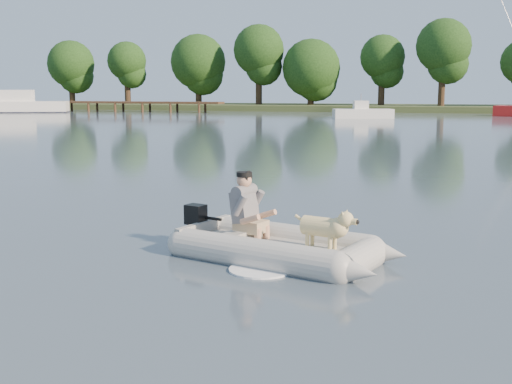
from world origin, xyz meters
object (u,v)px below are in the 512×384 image
(man, at_px, (245,204))
(cabin_cruiser, at_px, (25,101))
(dock, at_px, (137,107))
(dinghy, at_px, (282,221))
(dog, at_px, (321,230))
(motorboat, at_px, (363,107))

(man, bearing_deg, cabin_cruiser, 145.03)
(dock, bearing_deg, cabin_cruiser, -152.08)
(dinghy, height_order, man, man)
(dock, relative_size, dinghy, 4.07)
(dinghy, distance_m, man, 0.66)
(dog, relative_size, motorboat, 0.18)
(man, bearing_deg, motorboat, 110.90)
(dinghy, bearing_deg, dock, 134.84)
(man, bearing_deg, dog, -0.00)
(man, distance_m, motorboat, 42.93)
(man, relative_size, cabin_cruiser, 0.12)
(dinghy, height_order, motorboat, motorboat)
(cabin_cruiser, bearing_deg, dinghy, -75.67)
(dog, relative_size, cabin_cruiser, 0.10)
(cabin_cruiser, xyz_separation_m, motorboat, (33.10, -3.33, -0.18))
(man, bearing_deg, dinghy, -4.24)
(dock, relative_size, cabin_cruiser, 2.13)
(dock, xyz_separation_m, man, (26.39, -51.20, 0.18))
(dog, bearing_deg, motorboat, 112.41)
(dock, xyz_separation_m, dinghy, (26.98, -51.43, 0.01))
(dock, relative_size, dog, 21.31)
(dog, bearing_deg, man, 180.00)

